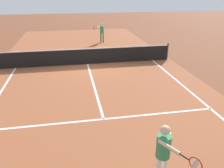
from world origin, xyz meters
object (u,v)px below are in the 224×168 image
object	(u,v)px
net	(87,56)
tennis_ball_near_net	(143,70)
player_near	(164,150)
player_far	(102,30)

from	to	relation	value
net	tennis_ball_near_net	size ratio (longest dim) A/B	154.58
net	player_near	size ratio (longest dim) A/B	6.48
net	tennis_ball_near_net	world-z (taller)	net
player_near	player_far	size ratio (longest dim) A/B	0.99
tennis_ball_near_net	player_near	bearing A→B (deg)	-104.64
net	player_near	bearing A→B (deg)	-84.67
player_far	tennis_ball_near_net	bearing A→B (deg)	-81.07
player_far	tennis_ball_near_net	world-z (taller)	player_far
player_near	tennis_ball_near_net	xyz separation A→B (m)	(2.01, 7.71, -0.94)
player_far	player_near	bearing A→B (deg)	-93.13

